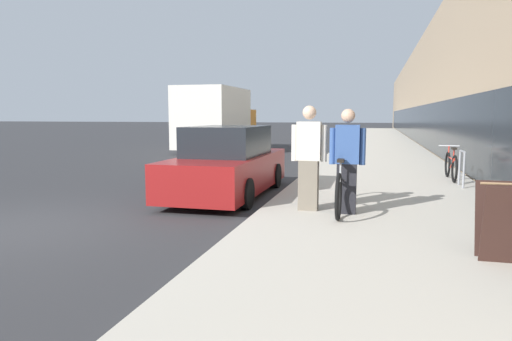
% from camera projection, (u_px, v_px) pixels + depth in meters
% --- Properties ---
extents(ground_plane, '(220.00, 220.00, 0.00)m').
position_uv_depth(ground_plane, '(14.00, 229.00, 7.17)').
color(ground_plane, '#303033').
extents(sidewalk_slab, '(4.43, 70.00, 0.13)m').
position_uv_depth(sidewalk_slab, '(379.00, 146.00, 25.92)').
color(sidewalk_slab, '#BCB5A5').
rests_on(sidewalk_slab, ground).
extents(storefront_facade, '(10.01, 70.00, 6.43)m').
position_uv_depth(storefront_facade, '(488.00, 95.00, 31.42)').
color(storefront_facade, tan).
rests_on(storefront_facade, ground).
extents(tandem_bicycle, '(0.52, 2.60, 0.95)m').
position_uv_depth(tandem_bicycle, '(342.00, 187.00, 8.05)').
color(tandem_bicycle, black).
rests_on(tandem_bicycle, sidewalk_slab).
extents(person_rider, '(0.60, 0.23, 1.76)m').
position_uv_depth(person_rider, '(347.00, 161.00, 7.66)').
color(person_rider, black).
rests_on(person_rider, sidewalk_slab).
extents(person_bystander, '(0.62, 0.24, 1.82)m').
position_uv_depth(person_bystander, '(309.00, 158.00, 7.93)').
color(person_bystander, '#756B5B').
rests_on(person_bystander, sidewalk_slab).
extents(bike_rack_hoop, '(0.05, 0.60, 0.84)m').
position_uv_depth(bike_rack_hoop, '(462.00, 165.00, 10.59)').
color(bike_rack_hoop, gray).
rests_on(bike_rack_hoop, sidewalk_slab).
extents(cruiser_bike_nearest, '(0.52, 1.79, 0.86)m').
position_uv_depth(cruiser_bike_nearest, '(451.00, 166.00, 11.75)').
color(cruiser_bike_nearest, black).
rests_on(cruiser_bike_nearest, sidewalk_slab).
extents(sandwich_board_sign, '(0.56, 0.56, 0.90)m').
position_uv_depth(sandwich_board_sign, '(505.00, 222.00, 5.18)').
color(sandwich_board_sign, '#331E19').
rests_on(sandwich_board_sign, sidewalk_slab).
extents(parked_sedan_curbside, '(1.78, 4.48, 1.55)m').
position_uv_depth(parked_sedan_curbside, '(228.00, 164.00, 10.16)').
color(parked_sedan_curbside, maroon).
rests_on(parked_sedan_curbside, ground).
extents(moving_truck, '(2.58, 6.34, 3.12)m').
position_uv_depth(moving_truck, '(217.00, 120.00, 22.82)').
color(moving_truck, orange).
rests_on(moving_truck, ground).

